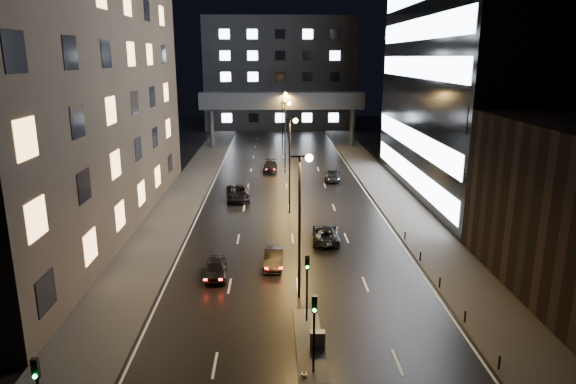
# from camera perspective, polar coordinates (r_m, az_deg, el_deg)

# --- Properties ---
(ground) EXTENTS (160.00, 160.00, 0.00)m
(ground) POSITION_cam_1_polar(r_m,az_deg,el_deg) (66.70, -0.16, 0.69)
(ground) COLOR black
(ground) RESTS_ON ground
(sidewalk_left) EXTENTS (5.00, 110.00, 0.15)m
(sidewalk_left) POSITION_cam_1_polar(r_m,az_deg,el_deg) (62.74, -11.52, -0.45)
(sidewalk_left) COLOR #383533
(sidewalk_left) RESTS_ON ground
(sidewalk_right) EXTENTS (5.00, 110.00, 0.15)m
(sidewalk_right) POSITION_cam_1_polar(r_m,az_deg,el_deg) (63.44, 11.32, -0.28)
(sidewalk_right) COLOR #383533
(sidewalk_right) RESTS_ON ground
(building_left) EXTENTS (15.00, 48.00, 40.00)m
(building_left) POSITION_cam_1_polar(r_m,az_deg,el_deg) (53.04, -26.02, 17.43)
(building_left) COLOR #2D2319
(building_left) RESTS_ON ground
(building_right_glass) EXTENTS (20.00, 36.00, 45.00)m
(building_right_glass) POSITION_cam_1_polar(r_m,az_deg,el_deg) (66.59, 23.32, 19.04)
(building_right_glass) COLOR black
(building_right_glass) RESTS_ON ground
(building_far) EXTENTS (34.00, 14.00, 25.00)m
(building_far) POSITION_cam_1_polar(r_m,az_deg,el_deg) (122.73, -0.92, 13.04)
(building_far) COLOR #333335
(building_far) RESTS_ON ground
(skybridge) EXTENTS (30.00, 3.00, 10.00)m
(skybridge) POSITION_cam_1_polar(r_m,az_deg,el_deg) (95.01, -0.67, 10.01)
(skybridge) COLOR #333335
(skybridge) RESTS_ON ground
(median_island) EXTENTS (1.60, 8.00, 0.15)m
(median_island) POSITION_cam_1_polar(r_m,az_deg,el_deg) (31.25, 2.39, -16.39)
(median_island) COLOR #383533
(median_island) RESTS_ON ground
(traffic_signal_near) EXTENTS (0.28, 0.34, 4.40)m
(traffic_signal_near) POSITION_cam_1_polar(r_m,az_deg,el_deg) (32.05, 2.13, -9.45)
(traffic_signal_near) COLOR black
(traffic_signal_near) RESTS_ON median_island
(traffic_signal_far) EXTENTS (0.28, 0.34, 4.40)m
(traffic_signal_far) POSITION_cam_1_polar(r_m,az_deg,el_deg) (27.15, 2.92, -14.22)
(traffic_signal_far) COLOR black
(traffic_signal_far) RESTS_ON median_island
(bollard_row) EXTENTS (0.12, 25.12, 0.90)m
(bollard_row) POSITION_cam_1_polar(r_m,az_deg,el_deg) (36.93, 17.70, -11.29)
(bollard_row) COLOR black
(bollard_row) RESTS_ON ground
(streetlight_near) EXTENTS (1.45, 0.50, 10.15)m
(streetlight_near) POSITION_cam_1_polar(r_m,az_deg,el_deg) (34.14, 1.56, -1.81)
(streetlight_near) COLOR black
(streetlight_near) RESTS_ON ground
(streetlight_mid_a) EXTENTS (1.45, 0.50, 10.15)m
(streetlight_mid_a) POSITION_cam_1_polar(r_m,az_deg,el_deg) (53.59, 0.36, 4.31)
(streetlight_mid_a) COLOR black
(streetlight_mid_a) RESTS_ON ground
(streetlight_mid_b) EXTENTS (1.45, 0.50, 10.15)m
(streetlight_mid_b) POSITION_cam_1_polar(r_m,az_deg,el_deg) (73.34, -0.21, 7.15)
(streetlight_mid_b) COLOR black
(streetlight_mid_b) RESTS_ON ground
(streetlight_far) EXTENTS (1.45, 0.50, 10.15)m
(streetlight_far) POSITION_cam_1_polar(r_m,az_deg,el_deg) (93.19, -0.54, 8.78)
(streetlight_far) COLOR black
(streetlight_far) RESTS_ON ground
(car_away_a) EXTENTS (1.95, 4.20, 1.39)m
(car_away_a) POSITION_cam_1_polar(r_m,az_deg,el_deg) (39.74, -8.00, -8.40)
(car_away_a) COLOR black
(car_away_a) RESTS_ON ground
(car_away_b) EXTENTS (1.67, 4.22, 1.36)m
(car_away_b) POSITION_cam_1_polar(r_m,az_deg,el_deg) (41.30, -1.61, -7.36)
(car_away_b) COLOR black
(car_away_b) RESTS_ON ground
(car_away_c) EXTENTS (3.20, 5.89, 1.57)m
(car_away_c) POSITION_cam_1_polar(r_m,az_deg,el_deg) (60.37, -5.61, -0.12)
(car_away_c) COLOR black
(car_away_c) RESTS_ON ground
(car_away_d) EXTENTS (2.16, 5.04, 1.45)m
(car_away_d) POSITION_cam_1_polar(r_m,az_deg,el_deg) (75.10, -1.97, 2.85)
(car_away_d) COLOR black
(car_away_d) RESTS_ON ground
(car_toward_a) EXTENTS (2.74, 5.30, 1.43)m
(car_toward_a) POSITION_cam_1_polar(r_m,az_deg,el_deg) (46.75, 4.24, -4.66)
(car_toward_a) COLOR black
(car_toward_a) RESTS_ON ground
(car_toward_b) EXTENTS (2.63, 5.34, 1.49)m
(car_toward_b) POSITION_cam_1_polar(r_m,az_deg,el_deg) (69.69, 4.92, 1.88)
(car_toward_b) COLOR black
(car_toward_b) RESTS_ON ground
(utility_cabinet) EXTENTS (0.87, 0.53, 1.07)m
(utility_cabinet) POSITION_cam_1_polar(r_m,az_deg,el_deg) (30.35, 3.29, -16.08)
(utility_cabinet) COLOR #4E4E51
(utility_cabinet) RESTS_ON median_island
(cone_b) EXTENTS (0.52, 0.52, 0.50)m
(cone_b) POSITION_cam_1_polar(r_m,az_deg,el_deg) (28.29, 1.81, -19.65)
(cone_b) COLOR orange
(cone_b) RESTS_ON ground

